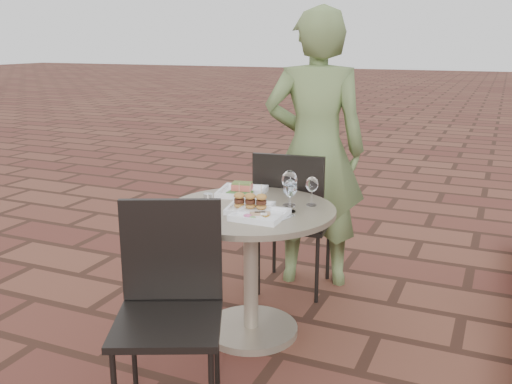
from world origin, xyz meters
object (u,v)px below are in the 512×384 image
at_px(chair_far, 292,211).
at_px(plate_tuna, 260,215).
at_px(cafe_table, 251,251).
at_px(chair_near, 170,292).
at_px(plate_salmon, 242,191).
at_px(diner, 315,150).
at_px(plate_sliders, 250,205).

bearing_deg(chair_far, plate_tuna, 90.95).
xyz_separation_m(cafe_table, chair_near, (-0.05, -0.73, 0.07)).
bearing_deg(cafe_table, chair_near, -94.11).
distance_m(chair_near, plate_tuna, 0.65).
height_order(chair_far, plate_tuna, chair_far).
height_order(cafe_table, plate_salmon, plate_salmon).
height_order(chair_far, plate_salmon, chair_far).
bearing_deg(chair_near, cafe_table, 61.43).
height_order(chair_far, chair_near, same).
xyz_separation_m(chair_far, chair_near, (-0.07, -1.32, 0.00)).
bearing_deg(plate_salmon, plate_tuna, -53.74).
relative_size(chair_far, plate_tuna, 3.76).
xyz_separation_m(chair_far, diner, (0.06, 0.26, 0.35)).
xyz_separation_m(cafe_table, plate_salmon, (-0.16, 0.23, 0.27)).
relative_size(chair_near, diner, 0.52).
height_order(diner, plate_salmon, diner).
relative_size(plate_salmon, plate_tuna, 1.20).
bearing_deg(plate_salmon, diner, 68.62).
relative_size(chair_far, plate_salmon, 3.14).
relative_size(cafe_table, chair_far, 0.97).
relative_size(cafe_table, plate_tuna, 3.64).
height_order(cafe_table, diner, diner).
height_order(chair_far, diner, diner).
xyz_separation_m(chair_far, plate_sliders, (-0.00, -0.63, 0.21)).
relative_size(diner, plate_salmon, 6.06).
distance_m(chair_far, plate_sliders, 0.67).
distance_m(cafe_table, plate_salmon, 0.39).
distance_m(cafe_table, plate_sliders, 0.28).
distance_m(diner, plate_salmon, 0.67).
height_order(chair_near, diner, diner).
height_order(plate_salmon, plate_sliders, plate_sliders).
xyz_separation_m(diner, plate_tuna, (0.03, -0.98, -0.15)).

